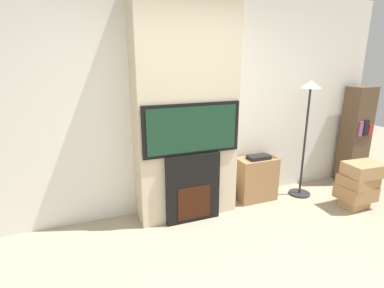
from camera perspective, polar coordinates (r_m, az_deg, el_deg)
name	(u,v)px	position (r m, az deg, el deg)	size (l,w,h in m)	color
wall_back	(179,104)	(3.72, -2.48, 7.59)	(6.00, 0.06, 2.70)	silver
chimney_breast	(186,107)	(3.50, -1.22, 7.09)	(1.20, 0.40, 2.70)	beige
fireplace	(192,188)	(3.59, 0.01, -8.31)	(0.66, 0.15, 0.84)	black
television	(192,129)	(3.36, 0.02, 2.87)	(1.15, 0.07, 0.59)	black
floor_lamp	(307,117)	(4.33, 21.13, 4.81)	(0.30, 0.30, 1.62)	#262628
box_stack	(358,184)	(4.47, 29.12, -6.62)	(0.49, 0.38, 0.61)	tan
media_stand	(256,178)	(4.23, 12.09, -6.40)	(0.54, 0.31, 0.65)	#997047
bookshelf	(355,135)	(5.26, 28.66, 1.44)	(0.37, 0.31, 1.50)	brown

